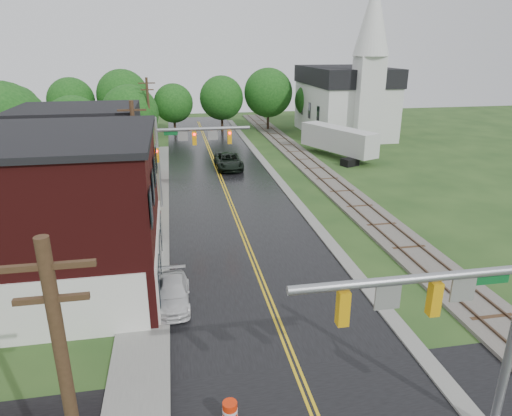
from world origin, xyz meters
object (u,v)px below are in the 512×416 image
object	(u,v)px
utility_pole_c	(149,117)
tree_left_b	(4,131)
traffic_signal_far	(185,145)
tree_left_e	(132,115)
pickup_white	(173,294)
traffic_signal_near	(456,312)
church	(347,94)
utility_pole_b	(137,166)
semi_trailer	(338,140)
suv_dark	(229,161)
construction_barrel	(230,413)
tree_left_c	(76,127)
brick_building	(13,217)

from	to	relation	value
utility_pole_c	tree_left_b	distance (m)	16.42
tree_left_b	traffic_signal_far	bearing A→B (deg)	-18.81
tree_left_e	pickup_white	bearing A→B (deg)	-83.16
traffic_signal_near	tree_left_b	world-z (taller)	tree_left_b
tree_left_b	pickup_white	world-z (taller)	tree_left_b
church	tree_left_e	distance (m)	29.91
traffic_signal_far	utility_pole_b	xyz separation A→B (m)	(-3.33, -5.00, -0.25)
pickup_white	semi_trailer	bearing A→B (deg)	57.13
utility_pole_c	suv_dark	size ratio (longest dim) A/B	1.60
traffic_signal_near	suv_dark	size ratio (longest dim) A/B	1.30
construction_barrel	semi_trailer	bearing A→B (deg)	65.00
traffic_signal_far	tree_left_c	world-z (taller)	tree_left_c
pickup_white	traffic_signal_far	bearing A→B (deg)	85.52
traffic_signal_far	tree_left_b	distance (m)	15.21
utility_pole_b	church	bearing A→B (deg)	49.82
tree_left_c	tree_left_e	bearing A→B (deg)	50.19
traffic_signal_near	tree_left_e	bearing A→B (deg)	105.68
brick_building	utility_pole_b	world-z (taller)	utility_pole_b
tree_left_b	tree_left_c	bearing A→B (deg)	63.44
utility_pole_c	tree_left_e	bearing A→B (deg)	137.16
traffic_signal_far	semi_trailer	xyz separation A→B (m)	(17.70, 13.91, -2.89)
pickup_white	construction_barrel	bearing A→B (deg)	-76.78
suv_dark	construction_barrel	world-z (taller)	suv_dark
brick_building	utility_pole_c	distance (m)	29.56
pickup_white	brick_building	bearing A→B (deg)	160.51
church	semi_trailer	xyz separation A→B (m)	(-5.76, -12.82, -3.75)
utility_pole_c	tree_left_b	xyz separation A→B (m)	(-11.05, -12.10, 1.00)
traffic_signal_far	semi_trailer	bearing A→B (deg)	38.16
traffic_signal_far	pickup_white	world-z (taller)	traffic_signal_far
pickup_white	construction_barrel	xyz separation A→B (m)	(1.82, -8.18, -0.14)
suv_dark	tree_left_c	bearing A→B (deg)	172.63
tree_left_c	tree_left_e	distance (m)	7.82
brick_building	tree_left_e	world-z (taller)	brick_building
brick_building	church	world-z (taller)	church
tree_left_b	tree_left_c	distance (m)	9.03
utility_pole_c	suv_dark	xyz separation A→B (m)	(8.04, -5.84, -3.94)
traffic_signal_near	pickup_white	size ratio (longest dim) A/B	1.81
suv_dark	brick_building	bearing A→B (deg)	-121.43
traffic_signal_near	utility_pole_b	world-z (taller)	utility_pole_b
suv_dark	construction_barrel	xyz separation A→B (m)	(-4.21, -34.16, -0.33)
traffic_signal_far	utility_pole_b	bearing A→B (deg)	-123.68
brick_building	church	size ratio (longest dim) A/B	0.71
traffic_signal_far	tree_left_b	xyz separation A→B (m)	(-14.38, 4.90, 0.74)
suv_dark	pickup_white	xyz separation A→B (m)	(-6.04, -25.98, -0.20)
traffic_signal_far	semi_trailer	size ratio (longest dim) A/B	0.69
traffic_signal_near	brick_building	bearing A→B (deg)	140.83
tree_left_b	semi_trailer	xyz separation A→B (m)	(32.08, 9.01, -3.64)
tree_left_b	semi_trailer	bearing A→B (deg)	15.69
utility_pole_c	construction_barrel	bearing A→B (deg)	-84.54
utility_pole_b	construction_barrel	bearing A→B (deg)	-78.01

